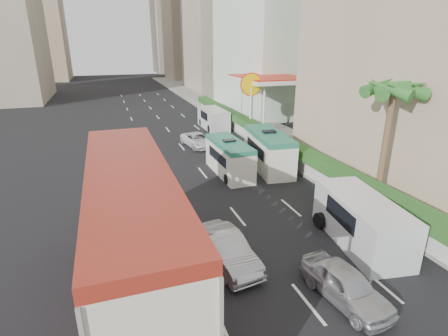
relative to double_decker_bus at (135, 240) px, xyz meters
name	(u,v)px	position (x,y,z in m)	size (l,w,h in m)	color
ground_plane	(290,269)	(6.00, 0.00, -2.53)	(200.00, 200.00, 0.00)	black
double_decker_bus	(135,240)	(0.00, 0.00, 0.00)	(2.50, 11.00, 5.06)	maroon
car_silver_lane_a	(225,263)	(3.62, 1.24, -2.53)	(1.43, 4.11, 1.35)	#AEB0B5
car_silver_lane_b	(343,299)	(6.94, -2.22, -2.53)	(1.50, 3.73, 1.27)	#AEB0B5
van_asset	(198,146)	(7.04, 18.72, -2.53)	(1.93, 4.19, 1.17)	silver
minibus_near	(229,158)	(7.35, 11.24, -1.35)	(1.77, 5.31, 2.35)	silver
minibus_far	(268,151)	(10.43, 11.45, -1.19)	(2.01, 6.03, 2.67)	silver
panel_van_near	(361,221)	(10.02, 0.84, -1.45)	(2.16, 5.41, 2.16)	silver
panel_van_far	(213,119)	(10.43, 25.01, -1.49)	(2.08, 5.20, 2.08)	silver
sidewalk	(252,124)	(15.00, 25.00, -2.44)	(6.00, 120.00, 0.18)	#99968C
kerb_wall	(274,148)	(12.20, 14.00, -1.85)	(0.30, 44.00, 1.00)	silver
hedge	(275,138)	(12.20, 14.00, -1.00)	(1.10, 44.00, 0.70)	#2D6626
palm_tree	(385,146)	(13.80, 4.00, 0.85)	(0.36, 0.36, 6.40)	brown
shell_station	(269,103)	(16.00, 23.00, 0.22)	(6.50, 8.00, 5.50)	silver
tower_far_b	(176,4)	(23.00, 104.00, 17.47)	(14.00, 14.00, 40.00)	tan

